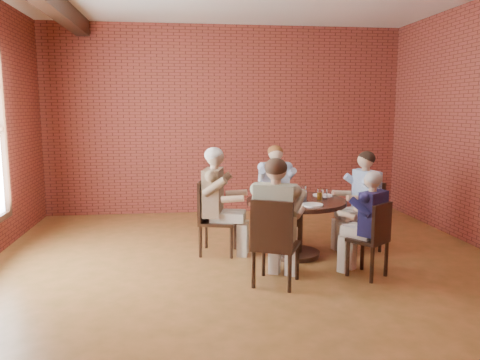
{
  "coord_description": "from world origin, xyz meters",
  "views": [
    {
      "loc": [
        -0.81,
        -5.09,
        1.9
      ],
      "look_at": [
        -0.05,
        1.0,
        0.97
      ],
      "focal_mm": 35.0,
      "sensor_mm": 36.0,
      "label": 1
    }
  ],
  "objects": [
    {
      "name": "smartphone",
      "position": [
        0.83,
        0.32,
        0.75
      ],
      "size": [
        0.08,
        0.15,
        0.01
      ],
      "primitive_type": "cube",
      "rotation": [
        0.0,
        0.0,
        0.04
      ],
      "color": "black",
      "rests_on": "dining_table"
    },
    {
      "name": "wall_back",
      "position": [
        0.0,
        3.5,
        1.7
      ],
      "size": [
        7.0,
        0.0,
        7.0
      ],
      "primitive_type": "plane",
      "rotation": [
        1.57,
        0.0,
        0.0
      ],
      "color": "maroon",
      "rests_on": "ground"
    },
    {
      "name": "diner_e",
      "position": [
        1.28,
        -0.15,
        0.61
      ],
      "size": [
        0.71,
        0.73,
        1.22
      ],
      "primitive_type": null,
      "rotation": [
        0.0,
        0.0,
        3.79
      ],
      "color": "#1C1C4E",
      "rests_on": "floor"
    },
    {
      "name": "glass_h",
      "position": [
        0.95,
        0.67,
        0.82
      ],
      "size": [
        0.07,
        0.07,
        0.14
      ],
      "primitive_type": "cylinder",
      "color": "white",
      "rests_on": "dining_table"
    },
    {
      "name": "plate_b",
      "position": [
        0.71,
        1.19,
        0.76
      ],
      "size": [
        0.26,
        0.26,
        0.01
      ],
      "primitive_type": "cylinder",
      "color": "white",
      "rests_on": "dining_table"
    },
    {
      "name": "floor",
      "position": [
        0.0,
        0.0,
        0.0
      ],
      "size": [
        7.0,
        7.0,
        0.0
      ],
      "primitive_type": "plane",
      "color": "#9F5F31",
      "rests_on": "ground"
    },
    {
      "name": "plate_d",
      "position": [
        0.75,
        0.32,
        0.76
      ],
      "size": [
        0.26,
        0.26,
        0.01
      ],
      "primitive_type": "cylinder",
      "color": "white",
      "rests_on": "dining_table"
    },
    {
      "name": "chair_e",
      "position": [
        1.32,
        -0.2,
        0.48
      ],
      "size": [
        0.52,
        0.52,
        0.87
      ],
      "rotation": [
        0.0,
        0.0,
        3.79
      ],
      "color": "black",
      "rests_on": "floor"
    },
    {
      "name": "chair_a",
      "position": [
        1.68,
        0.88,
        0.51
      ],
      "size": [
        0.5,
        0.5,
        0.94
      ],
      "rotation": [
        0.0,
        0.0,
        -1.4
      ],
      "color": "black",
      "rests_on": "floor"
    },
    {
      "name": "diner_c",
      "position": [
        -0.35,
        0.93,
        0.71
      ],
      "size": [
        0.82,
        0.73,
        1.41
      ],
      "primitive_type": null,
      "rotation": [
        0.0,
        0.0,
        1.33
      ],
      "color": "brown",
      "rests_on": "floor"
    },
    {
      "name": "plate_a",
      "position": [
        1.06,
        0.91,
        0.76
      ],
      "size": [
        0.26,
        0.26,
        0.01
      ],
      "primitive_type": "cylinder",
      "color": "white",
      "rests_on": "dining_table"
    },
    {
      "name": "chair_c",
      "position": [
        -0.44,
        0.96,
        0.53
      ],
      "size": [
        0.56,
        0.56,
        0.98
      ],
      "rotation": [
        0.0,
        0.0,
        1.33
      ],
      "color": "black",
      "rests_on": "floor"
    },
    {
      "name": "glass_g",
      "position": [
        0.72,
        0.59,
        0.82
      ],
      "size": [
        0.07,
        0.07,
        0.14
      ],
      "primitive_type": "cylinder",
      "color": "white",
      "rests_on": "dining_table"
    },
    {
      "name": "diner_a",
      "position": [
        1.6,
        0.86,
        0.67
      ],
      "size": [
        0.74,
        0.64,
        1.34
      ],
      "primitive_type": null,
      "rotation": [
        0.0,
        0.0,
        -1.4
      ],
      "color": "#4671B7",
      "rests_on": "floor"
    },
    {
      "name": "chair_b",
      "position": [
        0.59,
        1.87,
        0.52
      ],
      "size": [
        0.46,
        0.46,
        0.95
      ],
      "rotation": [
        0.0,
        0.0,
        0.04
      ],
      "color": "black",
      "rests_on": "floor"
    },
    {
      "name": "plate_c",
      "position": [
        0.25,
        0.94,
        0.76
      ],
      "size": [
        0.26,
        0.26,
        0.01
      ],
      "primitive_type": "cylinder",
      "color": "white",
      "rests_on": "dining_table"
    },
    {
      "name": "wall_front",
      "position": [
        0.0,
        -3.5,
        1.7
      ],
      "size": [
        7.0,
        0.0,
        7.0
      ],
      "primitive_type": "plane",
      "rotation": [
        -1.57,
        0.0,
        0.0
      ],
      "color": "maroon",
      "rests_on": "ground"
    },
    {
      "name": "diner_b",
      "position": [
        0.6,
        1.78,
        0.68
      ],
      "size": [
        0.57,
        0.69,
        1.36
      ],
      "primitive_type": null,
      "rotation": [
        0.0,
        0.0,
        0.04
      ],
      "color": "#8B97B1",
      "rests_on": "floor"
    },
    {
      "name": "glass_b",
      "position": [
        0.81,
        0.94,
        0.82
      ],
      "size": [
        0.07,
        0.07,
        0.14
      ],
      "primitive_type": "cylinder",
      "color": "white",
      "rests_on": "dining_table"
    },
    {
      "name": "chair_d",
      "position": [
        0.15,
        -0.33,
        0.52
      ],
      "size": [
        0.61,
        0.61,
        0.97
      ],
      "rotation": [
        0.0,
        0.0,
        2.69
      ],
      "color": "black",
      "rests_on": "floor"
    },
    {
      "name": "dining_table",
      "position": [
        0.64,
        0.69,
        0.53
      ],
      "size": [
        1.28,
        1.28,
        0.75
      ],
      "color": "black",
      "rests_on": "floor"
    },
    {
      "name": "glass_f",
      "position": [
        0.55,
        0.37,
        0.82
      ],
      "size": [
        0.07,
        0.07,
        0.14
      ],
      "primitive_type": "cylinder",
      "color": "white",
      "rests_on": "dining_table"
    },
    {
      "name": "glass_a",
      "position": [
        1.01,
        0.65,
        0.82
      ],
      "size": [
        0.07,
        0.07,
        0.14
      ],
      "primitive_type": "cylinder",
      "color": "white",
      "rests_on": "dining_table"
    },
    {
      "name": "diner_d",
      "position": [
        0.19,
        -0.25,
        0.7
      ],
      "size": [
        0.81,
        0.87,
        1.39
      ],
      "primitive_type": null,
      "rotation": [
        0.0,
        0.0,
        2.69
      ],
      "color": "gray",
      "rests_on": "floor"
    },
    {
      "name": "glass_d",
      "position": [
        0.48,
        0.81,
        0.82
      ],
      "size": [
        0.07,
        0.07,
        0.14
      ],
      "primitive_type": "cylinder",
      "color": "white",
      "rests_on": "dining_table"
    },
    {
      "name": "glass_e",
      "position": [
        0.46,
        0.57,
        0.82
      ],
      "size": [
        0.07,
        0.07,
        0.14
      ],
      "primitive_type": "cylinder",
      "color": "white",
      "rests_on": "dining_table"
    },
    {
      "name": "glass_c",
      "position": [
        0.36,
        0.98,
        0.82
      ],
      "size": [
        0.07,
        0.07,
        0.14
      ],
      "primitive_type": "cylinder",
      "color": "white",
      "rests_on": "dining_table"
    }
  ]
}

